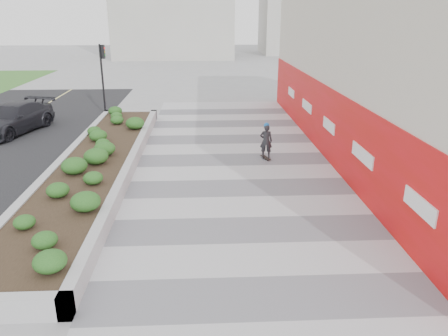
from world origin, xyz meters
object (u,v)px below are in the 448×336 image
Objects in this scene: traffic_signal_near at (103,69)px; skateboarder at (266,141)px; planter at (96,161)px; car_dark at (13,118)px.

skateboarder is (8.60, -9.26, -1.96)m from traffic_signal_near.
traffic_signal_near is 12.79m from skateboarder.
planter is at bearing 173.77° from skateboarder.
skateboarder is at bearing 10.25° from planter.
traffic_signal_near reaches higher than car_dark.
planter is 4.29× the size of traffic_signal_near.
skateboarder reaches higher than car_dark.
skateboarder is 13.47m from car_dark.
traffic_signal_near is at bearing 63.22° from car_dark.
skateboarder is at bearing -47.12° from traffic_signal_near.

